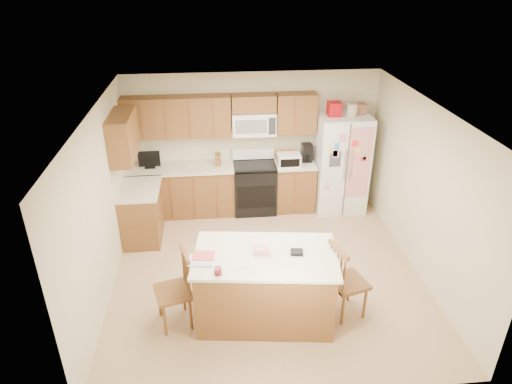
{
  "coord_description": "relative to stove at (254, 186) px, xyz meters",
  "views": [
    {
      "loc": [
        -0.72,
        -5.54,
        4.21
      ],
      "look_at": [
        -0.13,
        0.35,
        1.17
      ],
      "focal_mm": 32.0,
      "sensor_mm": 36.0,
      "label": 1
    }
  ],
  "objects": [
    {
      "name": "windsor_chair_left",
      "position": [
        -1.28,
        -2.88,
        0.03
      ],
      "size": [
        0.54,
        0.55,
        1.06
      ],
      "color": "brown",
      "rests_on": "ground"
    },
    {
      "name": "windsor_chair_right",
      "position": [
        0.9,
        -2.93,
        0.03
      ],
      "size": [
        0.55,
        0.56,
        1.07
      ],
      "color": "brown",
      "rests_on": "ground"
    },
    {
      "name": "room_shell",
      "position": [
        0.0,
        -1.94,
        0.97
      ],
      "size": [
        4.6,
        4.6,
        2.52
      ],
      "color": "beige",
      "rests_on": "ground"
    },
    {
      "name": "refrigerator",
      "position": [
        1.57,
        -0.06,
        0.45
      ],
      "size": [
        0.9,
        0.79,
        2.04
      ],
      "color": "white",
      "rests_on": "ground"
    },
    {
      "name": "cabinetry",
      "position": [
        -0.98,
        -0.15,
        0.44
      ],
      "size": [
        3.36,
        1.56,
        2.15
      ],
      "color": "brown",
      "rests_on": "ground"
    },
    {
      "name": "stove",
      "position": [
        0.0,
        0.0,
        0.0
      ],
      "size": [
        0.76,
        0.65,
        1.13
      ],
      "color": "black",
      "rests_on": "ground"
    },
    {
      "name": "ground",
      "position": [
        0.0,
        -1.94,
        -0.47
      ],
      "size": [
        4.5,
        4.5,
        0.0
      ],
      "primitive_type": "plane",
      "color": "#A87853",
      "rests_on": "ground"
    },
    {
      "name": "windsor_chair_back",
      "position": [
        -0.09,
        -2.21,
        -0.03
      ],
      "size": [
        0.46,
        0.45,
        0.94
      ],
      "color": "brown",
      "rests_on": "ground"
    },
    {
      "name": "island",
      "position": [
        -0.15,
        -2.88,
        0.01
      ],
      "size": [
        1.9,
        1.24,
        1.06
      ],
      "color": "brown",
      "rests_on": "ground"
    }
  ]
}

